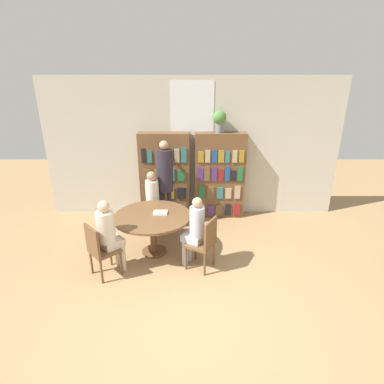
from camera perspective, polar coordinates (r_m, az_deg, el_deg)
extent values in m
plane|color=#9E7A51|center=(4.35, 0.27, -21.79)|extent=(16.00, 16.00, 0.00)
cube|color=beige|center=(6.60, 0.29, 8.27)|extent=(6.40, 0.06, 3.00)
cube|color=white|center=(6.43, 0.30, 15.62)|extent=(0.90, 0.01, 1.10)
cube|color=brown|center=(6.59, -4.95, 3.12)|extent=(1.08, 0.32, 1.88)
cube|color=olive|center=(6.73, -8.19, -3.22)|extent=(0.17, 0.02, 0.31)
cube|color=olive|center=(6.71, -6.48, -3.30)|extent=(0.12, 0.02, 0.29)
cube|color=#236638|center=(6.70, -4.94, -3.39)|extent=(0.11, 0.02, 0.27)
cube|color=black|center=(6.67, -3.16, -3.22)|extent=(0.16, 0.02, 0.32)
cube|color=navy|center=(6.68, -1.52, -3.55)|extent=(0.12, 0.02, 0.24)
cube|color=#236638|center=(6.58, -8.19, -0.08)|extent=(0.19, 0.02, 0.28)
cube|color=black|center=(6.54, -6.01, 0.07)|extent=(0.16, 0.02, 0.32)
cube|color=olive|center=(6.53, -3.84, -0.21)|extent=(0.14, 0.02, 0.25)
cube|color=black|center=(6.52, -1.79, -0.23)|extent=(0.19, 0.02, 0.25)
cube|color=brown|center=(6.45, -8.42, 3.18)|extent=(0.20, 0.02, 0.25)
cube|color=olive|center=(6.42, -6.22, 3.21)|extent=(0.15, 0.02, 0.26)
cube|color=#2D707A|center=(6.39, -3.94, 3.29)|extent=(0.19, 0.02, 0.27)
cube|color=#236638|center=(6.39, -1.85, 3.10)|extent=(0.16, 0.02, 0.23)
cube|color=black|center=(6.34, -9.02, 6.88)|extent=(0.08, 0.02, 0.30)
cube|color=#2D707A|center=(6.33, -7.83, 6.74)|extent=(0.09, 0.02, 0.26)
cube|color=brown|center=(6.30, -6.45, 6.91)|extent=(0.10, 0.02, 0.30)
cube|color=#236638|center=(6.29, -5.15, 7.01)|extent=(0.12, 0.02, 0.31)
cube|color=#2D707A|center=(6.28, -3.92, 6.88)|extent=(0.11, 0.02, 0.28)
cube|color=tan|center=(6.27, -2.67, 6.92)|extent=(0.10, 0.02, 0.29)
cube|color=#2D707A|center=(6.26, -1.36, 7.02)|extent=(0.11, 0.02, 0.31)
cube|color=brown|center=(6.59, 5.51, 3.10)|extent=(1.08, 0.32, 1.88)
cube|color=tan|center=(6.67, 1.99, -3.34)|extent=(0.13, 0.02, 0.29)
cube|color=#4C2D6B|center=(6.69, 3.80, -3.51)|extent=(0.16, 0.02, 0.25)
cube|color=brown|center=(6.70, 5.37, -3.46)|extent=(0.15, 0.02, 0.26)
cube|color=black|center=(6.72, 7.07, -3.40)|extent=(0.13, 0.02, 0.27)
cube|color=maroon|center=(6.74, 8.77, -3.35)|extent=(0.14, 0.02, 0.28)
cube|color=#236638|center=(6.51, 2.10, -0.04)|extent=(0.13, 0.02, 0.30)
cube|color=brown|center=(6.52, 3.77, -0.14)|extent=(0.15, 0.02, 0.27)
cube|color=#2D707A|center=(6.54, 5.61, -0.19)|extent=(0.12, 0.02, 0.26)
cube|color=tan|center=(6.57, 7.15, -0.29)|extent=(0.13, 0.02, 0.24)
cube|color=tan|center=(6.58, 8.88, -0.06)|extent=(0.12, 0.02, 0.29)
cube|color=#4C2D6B|center=(6.38, 1.87, 3.36)|extent=(0.12, 0.02, 0.29)
cube|color=brown|center=(6.38, 3.09, 3.47)|extent=(0.12, 0.02, 0.32)
cube|color=#4C2D6B|center=(6.39, 4.48, 3.45)|extent=(0.11, 0.02, 0.31)
cube|color=maroon|center=(6.41, 5.74, 3.21)|extent=(0.11, 0.02, 0.26)
cube|color=navy|center=(6.41, 6.96, 3.46)|extent=(0.10, 0.02, 0.32)
cube|color=black|center=(6.44, 8.14, 3.08)|extent=(0.10, 0.02, 0.23)
cube|color=#236638|center=(6.45, 9.37, 3.44)|extent=(0.11, 0.02, 0.32)
cube|color=olive|center=(6.27, 1.97, 6.68)|extent=(0.12, 0.02, 0.24)
cube|color=tan|center=(6.27, 3.23, 6.80)|extent=(0.10, 0.02, 0.26)
cube|color=navy|center=(6.28, 4.56, 6.80)|extent=(0.11, 0.02, 0.27)
cube|color=olive|center=(6.29, 5.81, 6.75)|extent=(0.12, 0.02, 0.26)
cube|color=#2D707A|center=(6.31, 7.00, 6.65)|extent=(0.09, 0.02, 0.24)
cube|color=tan|center=(6.33, 8.41, 6.71)|extent=(0.10, 0.02, 0.26)
cube|color=olive|center=(6.35, 9.67, 6.67)|extent=(0.11, 0.02, 0.26)
cylinder|color=slate|center=(6.34, 5.46, 12.08)|extent=(0.14, 0.14, 0.20)
sphere|color=#4C7F3D|center=(6.31, 5.53, 13.98)|extent=(0.28, 0.28, 0.28)
cylinder|color=brown|center=(5.55, -6.98, -11.11)|extent=(0.44, 0.44, 0.03)
cylinder|color=brown|center=(5.38, -7.14, -7.97)|extent=(0.12, 0.12, 0.67)
cylinder|color=brown|center=(5.22, -7.32, -4.57)|extent=(1.34, 1.34, 0.04)
cube|color=brown|center=(4.94, -16.05, -10.61)|extent=(0.57, 0.57, 0.04)
cube|color=brown|center=(4.76, -18.28, -8.76)|extent=(0.30, 0.32, 0.45)
cylinder|color=brown|center=(5.25, -15.02, -11.35)|extent=(0.04, 0.04, 0.41)
cylinder|color=brown|center=(5.00, -13.10, -12.99)|extent=(0.04, 0.04, 0.41)
cylinder|color=brown|center=(5.14, -18.41, -12.55)|extent=(0.04, 0.04, 0.41)
cylinder|color=brown|center=(4.88, -16.64, -14.32)|extent=(0.04, 0.04, 0.41)
cube|color=brown|center=(6.18, -7.20, -3.27)|extent=(0.45, 0.45, 0.04)
cube|color=brown|center=(6.25, -7.31, -0.55)|extent=(0.40, 0.09, 0.45)
cylinder|color=brown|center=(6.12, -5.50, -5.77)|extent=(0.04, 0.04, 0.41)
cylinder|color=brown|center=(6.13, -8.70, -5.90)|extent=(0.04, 0.04, 0.41)
cylinder|color=brown|center=(6.43, -5.60, -4.41)|extent=(0.04, 0.04, 0.41)
cylinder|color=brown|center=(6.43, -8.63, -4.54)|extent=(0.04, 0.04, 0.41)
cube|color=brown|center=(4.91, 1.78, -9.91)|extent=(0.54, 0.54, 0.04)
cube|color=brown|center=(4.72, 3.77, -7.89)|extent=(0.22, 0.37, 0.45)
cylinder|color=brown|center=(4.98, -0.95, -12.52)|extent=(0.04, 0.04, 0.41)
cylinder|color=brown|center=(5.23, 0.94, -10.72)|extent=(0.04, 0.04, 0.41)
cylinder|color=brown|center=(4.84, 2.63, -13.59)|extent=(0.04, 0.04, 0.41)
cylinder|color=brown|center=(5.10, 4.38, -11.67)|extent=(0.04, 0.04, 0.41)
cube|color=beige|center=(6.02, -7.23, -3.12)|extent=(0.30, 0.35, 0.12)
cylinder|color=beige|center=(5.98, -7.37, -0.09)|extent=(0.26, 0.26, 0.50)
sphere|color=#A37A5B|center=(5.86, -7.52, 3.04)|extent=(0.19, 0.19, 0.19)
cylinder|color=beige|center=(6.04, -6.42, -5.99)|extent=(0.10, 0.10, 0.45)
cylinder|color=beige|center=(6.04, -7.79, -6.04)|extent=(0.10, 0.10, 0.45)
cube|color=#B2B7C6|center=(4.93, 0.33, -8.71)|extent=(0.39, 0.36, 0.12)
cylinder|color=#B2B7C6|center=(4.75, 1.19, -5.69)|extent=(0.24, 0.24, 0.50)
sphere|color=tan|center=(4.61, 1.22, -2.01)|extent=(0.16, 0.16, 0.16)
cylinder|color=#B2B7C6|center=(5.08, -1.17, -11.51)|extent=(0.10, 0.10, 0.45)
cylinder|color=#B2B7C6|center=(5.17, -0.43, -10.84)|extent=(0.10, 0.10, 0.45)
cube|color=beige|center=(4.96, -14.70, -9.31)|extent=(0.42, 0.42, 0.12)
cylinder|color=beige|center=(4.78, -15.88, -6.39)|extent=(0.28, 0.28, 0.50)
sphere|color=tan|center=(4.64, -16.30, -2.62)|extent=(0.18, 0.18, 0.18)
cylinder|color=beige|center=(5.20, -13.73, -11.31)|extent=(0.10, 0.10, 0.45)
cylinder|color=beige|center=(5.09, -12.86, -12.02)|extent=(0.10, 0.10, 0.45)
cylinder|color=#28232D|center=(6.31, -5.46, -3.04)|extent=(0.10, 0.10, 0.79)
cylinder|color=#28232D|center=(6.30, -4.09, -3.05)|extent=(0.10, 0.10, 0.79)
cylinder|color=#28232D|center=(6.02, -5.01, 4.09)|extent=(0.34, 0.34, 0.85)
sphere|color=tan|center=(5.89, -5.16, 8.88)|extent=(0.18, 0.18, 0.18)
cylinder|color=#28232D|center=(6.23, -3.91, 6.74)|extent=(0.07, 0.30, 0.07)
cube|color=silver|center=(5.25, -5.81, -3.91)|extent=(0.24, 0.18, 0.03)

